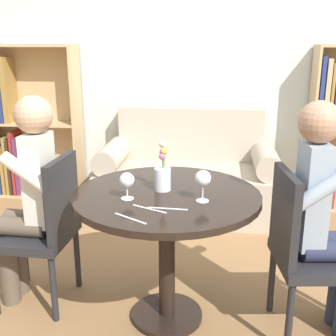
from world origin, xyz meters
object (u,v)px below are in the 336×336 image
(person_right, at_px, (325,216))
(flower_vase, at_px, (163,174))
(couch, at_px, (188,178))
(chair_left, at_px, (45,225))
(wine_glass_right, at_px, (203,179))
(chair_right, at_px, (305,248))
(person_left, at_px, (28,196))
(bookshelf_left, at_px, (25,126))
(wine_glass_left, at_px, (127,181))

(person_right, distance_m, flower_vase, 0.85)
(couch, relative_size, chair_left, 1.75)
(chair_left, xyz_separation_m, flower_vase, (0.69, -0.04, 0.34))
(wine_glass_right, distance_m, flower_vase, 0.26)
(couch, xyz_separation_m, chair_left, (-0.72, -1.54, 0.18))
(chair_right, height_order, wine_glass_right, wine_glass_right)
(person_left, distance_m, flower_vase, 0.80)
(flower_vase, bearing_deg, wine_glass_right, -33.56)
(chair_right, bearing_deg, flower_vase, 77.29)
(chair_right, bearing_deg, person_left, 78.49)
(bookshelf_left, xyz_separation_m, wine_glass_right, (1.84, -1.99, 0.16))
(bookshelf_left, bearing_deg, wine_glass_left, -53.82)
(chair_left, distance_m, wine_glass_right, 0.99)
(couch, bearing_deg, chair_left, -114.92)
(chair_left, distance_m, wine_glass_left, 0.66)
(couch, xyz_separation_m, wine_glass_left, (-0.19, -1.73, 0.53))
(chair_right, bearing_deg, wine_glass_right, 90.52)
(chair_right, distance_m, person_right, 0.19)
(chair_left, height_order, chair_right, same)
(bookshelf_left, bearing_deg, chair_left, -62.69)
(wine_glass_left, distance_m, flower_vase, 0.22)
(chair_left, bearing_deg, chair_right, 88.20)
(bookshelf_left, distance_m, chair_right, 3.06)
(wine_glass_right, bearing_deg, chair_left, 168.67)
(chair_right, height_order, flower_vase, flower_vase)
(couch, xyz_separation_m, chair_right, (0.72, -1.65, 0.18))
(wine_glass_left, height_order, wine_glass_right, wine_glass_right)
(bookshelf_left, xyz_separation_m, chair_right, (2.37, -1.92, -0.21))
(bookshelf_left, distance_m, flower_vase, 2.46)
(chair_right, distance_m, flower_vase, 0.82)
(person_right, relative_size, flower_vase, 4.70)
(chair_left, bearing_deg, bookshelf_left, -150.06)
(person_right, xyz_separation_m, flower_vase, (-0.83, 0.05, 0.17))
(person_right, bearing_deg, chair_left, 79.42)
(chair_left, relative_size, person_right, 0.72)
(couch, relative_size, wine_glass_left, 11.53)
(chair_right, bearing_deg, chair_left, 78.48)
(chair_left, bearing_deg, wine_glass_right, 81.29)
(person_left, bearing_deg, wine_glass_right, 81.90)
(wine_glass_right, bearing_deg, bookshelf_left, 132.71)
(wine_glass_right, bearing_deg, flower_vase, 146.44)
(couch, height_order, flower_vase, flower_vase)
(chair_right, distance_m, wine_glass_left, 0.97)
(wine_glass_right, xyz_separation_m, flower_vase, (-0.22, 0.14, -0.03))
(couch, height_order, chair_right, couch)
(bookshelf_left, relative_size, wine_glass_left, 10.88)
(bookshelf_left, relative_size, person_left, 1.20)
(couch, distance_m, flower_vase, 1.66)
(couch, height_order, chair_left, couch)
(bookshelf_left, xyz_separation_m, person_right, (2.45, -1.90, -0.04))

